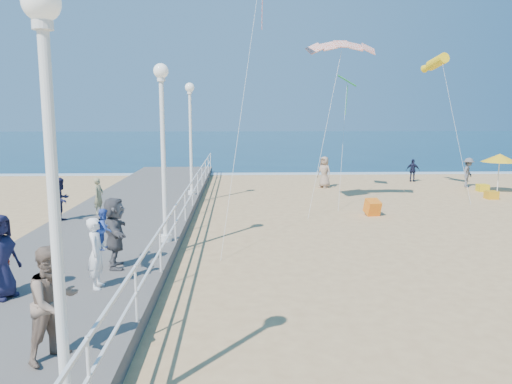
{
  "coord_description": "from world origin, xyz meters",
  "views": [
    {
      "loc": [
        -3.15,
        -14.97,
        4.25
      ],
      "look_at": [
        -2.5,
        2.0,
        1.6
      ],
      "focal_mm": 35.0,
      "sensor_mm": 36.0,
      "label": 1
    }
  ],
  "objects_px": {
    "spectator_4": "(0,256)",
    "spectator_6": "(99,196)",
    "lamp_post_far": "(190,127)",
    "beach_walker_c": "(324,172)",
    "spectator_3": "(0,260)",
    "lamp_post_mid": "(163,134)",
    "beach_walker_b": "(413,170)",
    "beach_chair_right": "(483,188)",
    "spectator_5": "(115,233)",
    "beach_chair_left": "(491,195)",
    "lamp_post_near": "(52,165)",
    "box_kite": "(372,209)",
    "beach_umbrella": "(500,158)",
    "woman_holding_toddler": "(97,253)",
    "beach_walker_a": "(468,173)",
    "spectator_7": "(61,199)",
    "spectator_1": "(53,303)",
    "toddler_held": "(104,229)"
  },
  "relations": [
    {
      "from": "spectator_4",
      "to": "spectator_6",
      "type": "relative_size",
      "value": 1.29
    },
    {
      "from": "spectator_6",
      "to": "beach_chair_right",
      "type": "height_order",
      "value": "spectator_6"
    },
    {
      "from": "box_kite",
      "to": "beach_umbrella",
      "type": "xyz_separation_m",
      "value": [
        8.52,
        5.91,
        1.61
      ]
    },
    {
      "from": "lamp_post_mid",
      "to": "spectator_1",
      "type": "height_order",
      "value": "lamp_post_mid"
    },
    {
      "from": "woman_holding_toddler",
      "to": "spectator_5",
      "type": "distance_m",
      "value": 1.49
    },
    {
      "from": "lamp_post_mid",
      "to": "spectator_4",
      "type": "bearing_deg",
      "value": -120.81
    },
    {
      "from": "spectator_3",
      "to": "beach_chair_right",
      "type": "height_order",
      "value": "spectator_3"
    },
    {
      "from": "beach_umbrella",
      "to": "spectator_5",
      "type": "bearing_deg",
      "value": -140.9
    },
    {
      "from": "beach_walker_b",
      "to": "beach_chair_left",
      "type": "relative_size",
      "value": 2.63
    },
    {
      "from": "lamp_post_mid",
      "to": "beach_chair_left",
      "type": "xyz_separation_m",
      "value": [
        15.11,
        9.53,
        -3.46
      ]
    },
    {
      "from": "lamp_post_near",
      "to": "beach_walker_c",
      "type": "distance_m",
      "value": 24.1
    },
    {
      "from": "lamp_post_near",
      "to": "spectator_3",
      "type": "relative_size",
      "value": 3.54
    },
    {
      "from": "spectator_3",
      "to": "spectator_6",
      "type": "height_order",
      "value": "spectator_3"
    },
    {
      "from": "beach_walker_a",
      "to": "beach_chair_right",
      "type": "xyz_separation_m",
      "value": [
        0.13,
        -1.56,
        -0.67
      ]
    },
    {
      "from": "spectator_3",
      "to": "spectator_7",
      "type": "distance_m",
      "value": 7.62
    },
    {
      "from": "lamp_post_mid",
      "to": "spectator_5",
      "type": "xyz_separation_m",
      "value": [
        -0.88,
        -2.62,
        -2.36
      ]
    },
    {
      "from": "spectator_3",
      "to": "spectator_1",
      "type": "bearing_deg",
      "value": -124.76
    },
    {
      "from": "beach_chair_right",
      "to": "beach_walker_a",
      "type": "bearing_deg",
      "value": 94.89
    },
    {
      "from": "lamp_post_far",
      "to": "beach_walker_c",
      "type": "xyz_separation_m",
      "value": [
        7.3,
        4.8,
        -2.75
      ]
    },
    {
      "from": "lamp_post_far",
      "to": "beach_walker_c",
      "type": "relative_size",
      "value": 2.92
    },
    {
      "from": "beach_walker_b",
      "to": "spectator_5",
      "type": "bearing_deg",
      "value": 78.81
    },
    {
      "from": "lamp_post_mid",
      "to": "spectator_4",
      "type": "xyz_separation_m",
      "value": [
        -2.78,
        -4.67,
        -2.35
      ]
    },
    {
      "from": "lamp_post_mid",
      "to": "spectator_7",
      "type": "height_order",
      "value": "lamp_post_mid"
    },
    {
      "from": "lamp_post_far",
      "to": "spectator_5",
      "type": "xyz_separation_m",
      "value": [
        -0.88,
        -11.62,
        -2.36
      ]
    },
    {
      "from": "lamp_post_near",
      "to": "spectator_3",
      "type": "bearing_deg",
      "value": 122.32
    },
    {
      "from": "beach_walker_c",
      "to": "beach_umbrella",
      "type": "bearing_deg",
      "value": 32.62
    },
    {
      "from": "beach_chair_right",
      "to": "beach_walker_b",
      "type": "bearing_deg",
      "value": 121.61
    },
    {
      "from": "spectator_6",
      "to": "beach_chair_left",
      "type": "xyz_separation_m",
      "value": [
        18.33,
        5.06,
        -0.91
      ]
    },
    {
      "from": "woman_holding_toddler",
      "to": "box_kite",
      "type": "distance_m",
      "value": 13.13
    },
    {
      "from": "beach_walker_a",
      "to": "spectator_3",
      "type": "bearing_deg",
      "value": 171.83
    },
    {
      "from": "spectator_7",
      "to": "beach_umbrella",
      "type": "bearing_deg",
      "value": -49.95
    },
    {
      "from": "beach_chair_right",
      "to": "box_kite",
      "type": "bearing_deg",
      "value": -141.02
    },
    {
      "from": "spectator_7",
      "to": "beach_chair_right",
      "type": "relative_size",
      "value": 2.9
    },
    {
      "from": "beach_walker_b",
      "to": "beach_chair_right",
      "type": "xyz_separation_m",
      "value": [
        2.52,
        -4.09,
        -0.52
      ]
    },
    {
      "from": "toddler_held",
      "to": "beach_chair_left",
      "type": "distance_m",
      "value": 20.9
    },
    {
      "from": "spectator_3",
      "to": "lamp_post_mid",
      "type": "bearing_deg",
      "value": -14.51
    },
    {
      "from": "spectator_6",
      "to": "beach_chair_left",
      "type": "bearing_deg",
      "value": -60.86
    },
    {
      "from": "beach_walker_b",
      "to": "spectator_1",
      "type": "bearing_deg",
      "value": 85.2
    },
    {
      "from": "spectator_4",
      "to": "spectator_5",
      "type": "bearing_deg",
      "value": -22.33
    },
    {
      "from": "beach_walker_c",
      "to": "beach_chair_right",
      "type": "bearing_deg",
      "value": 35.13
    },
    {
      "from": "spectator_6",
      "to": "box_kite",
      "type": "relative_size",
      "value": 2.35
    },
    {
      "from": "spectator_7",
      "to": "beach_walker_b",
      "type": "xyz_separation_m",
      "value": [
        17.56,
        13.0,
        -0.48
      ]
    },
    {
      "from": "beach_walker_a",
      "to": "beach_chair_left",
      "type": "xyz_separation_m",
      "value": [
        -0.64,
        -4.03,
        -0.67
      ]
    },
    {
      "from": "beach_umbrella",
      "to": "beach_chair_left",
      "type": "height_order",
      "value": "beach_umbrella"
    },
    {
      "from": "lamp_post_far",
      "to": "beach_walker_c",
      "type": "height_order",
      "value": "lamp_post_far"
    },
    {
      "from": "spectator_5",
      "to": "spectator_3",
      "type": "bearing_deg",
      "value": 118.88
    },
    {
      "from": "beach_chair_left",
      "to": "lamp_post_far",
      "type": "bearing_deg",
      "value": -178.0
    },
    {
      "from": "lamp_post_near",
      "to": "beach_walker_c",
      "type": "xyz_separation_m",
      "value": [
        7.3,
        22.8,
        -2.75
      ]
    },
    {
      "from": "lamp_post_near",
      "to": "beach_walker_b",
      "type": "relative_size",
      "value": 3.68
    },
    {
      "from": "lamp_post_mid",
      "to": "beach_walker_c",
      "type": "bearing_deg",
      "value": 62.12
    }
  ]
}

